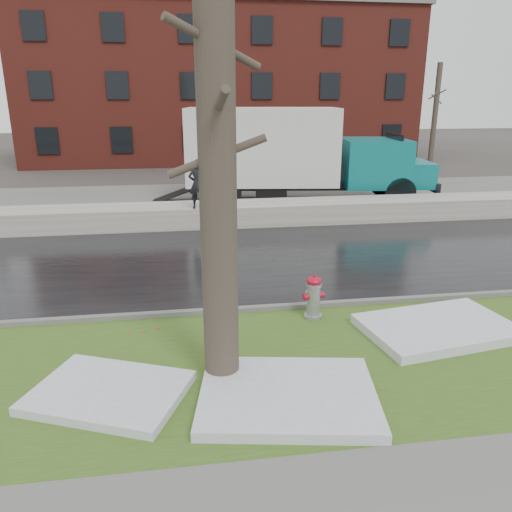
{
  "coord_description": "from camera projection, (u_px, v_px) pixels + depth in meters",
  "views": [
    {
      "loc": [
        -1.08,
        -8.57,
        4.35
      ],
      "look_at": [
        0.48,
        1.78,
        1.0
      ],
      "focal_mm": 35.0,
      "sensor_mm": 36.0,
      "label": 1
    }
  ],
  "objects": [
    {
      "name": "snow_patch_far",
      "position": [
        109.0,
        392.0,
        7.49
      ],
      "size": [
        2.65,
        2.33,
        0.14
      ],
      "primitive_type": "cube",
      "rotation": [
        0.0,
        0.0,
        -0.4
      ],
      "color": "silver",
      "rests_on": "verge"
    },
    {
      "name": "brick_building",
      "position": [
        219.0,
        87.0,
        36.56
      ],
      "size": [
        26.0,
        12.0,
        10.0
      ],
      "primitive_type": "cube",
      "color": "maroon",
      "rests_on": "ground"
    },
    {
      "name": "snow_patch_side",
      "position": [
        438.0,
        328.0,
        9.54
      ],
      "size": [
        3.05,
        2.22,
        0.18
      ],
      "primitive_type": "cube",
      "rotation": [
        0.0,
        0.0,
        0.16
      ],
      "color": "silver",
      "rests_on": "verge"
    },
    {
      "name": "parking_lot",
      "position": [
        207.0,
        201.0,
        21.79
      ],
      "size": [
        60.0,
        9.0,
        0.03
      ],
      "primitive_type": "cube",
      "color": "slate",
      "rests_on": "ground"
    },
    {
      "name": "road",
      "position": [
        224.0,
        261.0,
        13.78
      ],
      "size": [
        60.0,
        7.0,
        0.03
      ],
      "primitive_type": "cube",
      "color": "black",
      "rests_on": "ground"
    },
    {
      "name": "curb",
      "position": [
        239.0,
        310.0,
        10.47
      ],
      "size": [
        60.0,
        0.15,
        0.14
      ],
      "primitive_type": "cube",
      "color": "slate",
      "rests_on": "ground"
    },
    {
      "name": "bg_tree_center",
      "position": [
        101.0,
        113.0,
        32.17
      ],
      "size": [
        1.4,
        1.62,
        6.5
      ],
      "color": "brown",
      "rests_on": "ground"
    },
    {
      "name": "box_truck",
      "position": [
        292.0,
        154.0,
        20.84
      ],
      "size": [
        11.94,
        3.95,
        3.94
      ],
      "rotation": [
        0.0,
        0.0,
        -0.13
      ],
      "color": "black",
      "rests_on": "ground"
    },
    {
      "name": "snowbank",
      "position": [
        213.0,
        215.0,
        17.63
      ],
      "size": [
        60.0,
        1.6,
        0.75
      ],
      "primitive_type": "cube",
      "color": "beige",
      "rests_on": "ground"
    },
    {
      "name": "worker",
      "position": [
        197.0,
        184.0,
        16.62
      ],
      "size": [
        0.65,
        0.47,
        1.65
      ],
      "primitive_type": "imported",
      "rotation": [
        0.0,
        0.0,
        3.28
      ],
      "color": "black",
      "rests_on": "snowbank"
    },
    {
      "name": "tree",
      "position": [
        217.0,
        161.0,
        7.0
      ],
      "size": [
        1.42,
        1.69,
        6.83
      ],
      "rotation": [
        0.0,
        0.0,
        -0.36
      ],
      "color": "brown",
      "rests_on": "verge"
    },
    {
      "name": "fire_hydrant",
      "position": [
        314.0,
        295.0,
        10.05
      ],
      "size": [
        0.46,
        0.41,
        0.93
      ],
      "rotation": [
        0.0,
        0.0,
        0.19
      ],
      "color": "gray",
      "rests_on": "verge"
    },
    {
      "name": "snow_patch_near",
      "position": [
        288.0,
        396.0,
        7.39
      ],
      "size": [
        2.9,
        2.41,
        0.16
      ],
      "primitive_type": "cube",
      "rotation": [
        0.0,
        0.0,
        -0.17
      ],
      "color": "silver",
      "rests_on": "verge"
    },
    {
      "name": "bg_tree_right",
      "position": [
        435.0,
        113.0,
        33.41
      ],
      "size": [
        1.4,
        1.62,
        6.5
      ],
      "color": "brown",
      "rests_on": "ground"
    },
    {
      "name": "verge",
      "position": [
        255.0,
        367.0,
        8.36
      ],
      "size": [
        60.0,
        4.5,
        0.04
      ],
      "primitive_type": "cube",
      "color": "#33511B",
      "rests_on": "ground"
    },
    {
      "name": "ground",
      "position": [
        245.0,
        335.0,
        9.55
      ],
      "size": [
        120.0,
        120.0,
        0.0
      ],
      "primitive_type": "plane",
      "color": "#47423D",
      "rests_on": "ground"
    }
  ]
}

